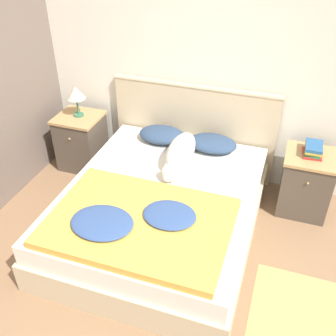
# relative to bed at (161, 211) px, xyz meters

# --- Properties ---
(ground_plane) EXTENTS (16.00, 16.00, 0.00)m
(ground_plane) POSITION_rel_bed_xyz_m (0.13, -1.02, -0.23)
(ground_plane) COLOR #896647
(wall_back) EXTENTS (9.00, 0.06, 2.55)m
(wall_back) POSITION_rel_bed_xyz_m (0.13, 1.11, 1.04)
(wall_back) COLOR silver
(wall_back) RESTS_ON ground_plane
(bed) EXTENTS (1.67, 2.04, 0.47)m
(bed) POSITION_rel_bed_xyz_m (0.00, 0.00, 0.00)
(bed) COLOR #C6B28E
(bed) RESTS_ON ground_plane
(headboard) EXTENTS (1.75, 0.06, 1.04)m
(headboard) POSITION_rel_bed_xyz_m (0.00, 1.04, 0.31)
(headboard) COLOR #C6B28E
(headboard) RESTS_ON ground_plane
(nightstand_left) EXTENTS (0.48, 0.47, 0.63)m
(nightstand_left) POSITION_rel_bed_xyz_m (-1.21, 0.75, 0.08)
(nightstand_left) COLOR #4C4238
(nightstand_left) RESTS_ON ground_plane
(nightstand_right) EXTENTS (0.48, 0.47, 0.63)m
(nightstand_right) POSITION_rel_bed_xyz_m (1.21, 0.75, 0.08)
(nightstand_right) COLOR #4C4238
(nightstand_right) RESTS_ON ground_plane
(pillow_left) EXTENTS (0.49, 0.34, 0.14)m
(pillow_left) POSITION_rel_bed_xyz_m (-0.27, 0.80, 0.31)
(pillow_left) COLOR navy
(pillow_left) RESTS_ON bed
(pillow_right) EXTENTS (0.49, 0.34, 0.14)m
(pillow_right) POSITION_rel_bed_xyz_m (0.27, 0.80, 0.31)
(pillow_right) COLOR navy
(pillow_right) RESTS_ON bed
(quilt) EXTENTS (1.40, 0.99, 0.12)m
(quilt) POSITION_rel_bed_xyz_m (-0.01, -0.48, 0.28)
(quilt) COLOR gold
(quilt) RESTS_ON bed
(dog) EXTENTS (0.24, 0.82, 0.24)m
(dog) POSITION_rel_bed_xyz_m (0.03, 0.46, 0.35)
(dog) COLOR silver
(dog) RESTS_ON bed
(book_stack) EXTENTS (0.18, 0.24, 0.10)m
(book_stack) POSITION_rel_bed_xyz_m (1.21, 0.77, 0.44)
(book_stack) COLOR #AD2D28
(book_stack) RESTS_ON nightstand_right
(table_lamp) EXTENTS (0.20, 0.20, 0.33)m
(table_lamp) POSITION_rel_bed_xyz_m (-1.21, 0.77, 0.65)
(table_lamp) COLOR #336B4C
(table_lamp) RESTS_ON nightstand_left
(rug) EXTENTS (1.06, 0.79, 0.00)m
(rug) POSITION_rel_bed_xyz_m (1.46, -0.52, -0.23)
(rug) COLOR tan
(rug) RESTS_ON ground_plane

